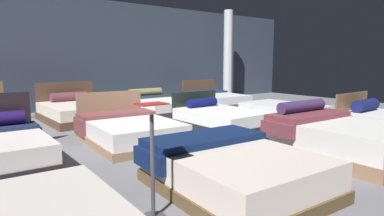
% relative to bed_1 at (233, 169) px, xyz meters
% --- Properties ---
extents(ground_plane, '(18.00, 18.00, 0.02)m').
position_rel_bed_1_xyz_m(ground_plane, '(1.15, 2.91, -0.26)').
color(ground_plane, slate).
extents(showroom_back_wall, '(18.00, 0.06, 3.50)m').
position_rel_bed_1_xyz_m(showroom_back_wall, '(1.15, 7.86, 1.50)').
color(showroom_back_wall, '#333D4C').
rests_on(showroom_back_wall, ground_plane).
extents(bed_1, '(1.74, 2.04, 0.55)m').
position_rel_bed_1_xyz_m(bed_1, '(0.00, 0.00, 0.00)').
color(bed_1, brown).
rests_on(bed_1, ground_plane).
extents(bed_2, '(1.70, 2.04, 0.83)m').
position_rel_bed_1_xyz_m(bed_2, '(2.34, 0.01, 0.05)').
color(bed_2, '#8F6A4F').
rests_on(bed_2, ground_plane).
extents(bed_5, '(1.61, 2.19, 0.88)m').
position_rel_bed_1_xyz_m(bed_5, '(0.04, 2.87, -0.02)').
color(bed_5, '#8E6D51').
rests_on(bed_5, ground_plane).
extents(bed_6, '(1.51, 2.07, 0.77)m').
position_rel_bed_1_xyz_m(bed_6, '(2.32, 2.84, -0.03)').
color(bed_6, black).
rests_on(bed_6, ground_plane).
extents(bed_7, '(1.51, 2.20, 0.37)m').
position_rel_bed_1_xyz_m(bed_7, '(4.61, 2.82, -0.06)').
color(bed_7, olive).
rests_on(bed_7, ground_plane).
extents(bed_9, '(1.72, 2.21, 0.95)m').
position_rel_bed_1_xyz_m(bed_9, '(0.01, 5.70, -0.01)').
color(bed_9, brown).
rests_on(bed_9, ground_plane).
extents(bed_10, '(1.67, 2.04, 0.68)m').
position_rel_bed_1_xyz_m(bed_10, '(2.31, 5.64, -0.03)').
color(bed_10, '#312935').
rests_on(bed_10, ground_plane).
extents(bed_11, '(1.63, 2.21, 0.86)m').
position_rel_bed_1_xyz_m(bed_11, '(4.60, 5.68, -0.02)').
color(bed_11, brown).
rests_on(bed_11, ground_plane).
extents(price_sign, '(0.28, 0.24, 1.12)m').
position_rel_bed_1_xyz_m(price_sign, '(-1.12, -0.07, 0.19)').
color(price_sign, '#3F3F44').
rests_on(price_sign, ground_plane).
extents(support_pillar, '(0.36, 0.36, 3.50)m').
position_rel_bed_1_xyz_m(support_pillar, '(6.37, 6.97, 1.50)').
color(support_pillar, silver).
rests_on(support_pillar, ground_plane).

